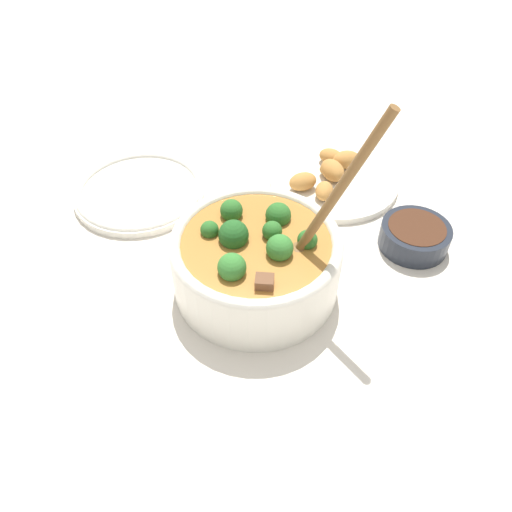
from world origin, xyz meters
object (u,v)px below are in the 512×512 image
(stew_bowl, at_px, (256,259))
(empty_plate, at_px, (140,191))
(condiment_bowl, at_px, (415,235))
(food_plate, at_px, (332,177))

(stew_bowl, height_order, empty_plate, stew_bowl)
(stew_bowl, distance_m, condiment_bowl, 0.25)
(food_plate, bearing_deg, stew_bowl, -24.14)
(stew_bowl, bearing_deg, food_plate, 155.86)
(condiment_bowl, bearing_deg, food_plate, -141.15)
(stew_bowl, distance_m, empty_plate, 0.28)
(food_plate, bearing_deg, condiment_bowl, 38.85)
(stew_bowl, xyz_separation_m, condiment_bowl, (-0.10, 0.23, -0.03))
(stew_bowl, distance_m, food_plate, 0.27)
(stew_bowl, height_order, food_plate, stew_bowl)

